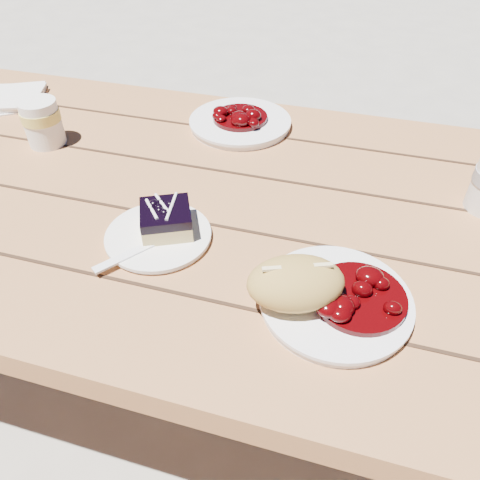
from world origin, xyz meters
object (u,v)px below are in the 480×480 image
(blueberry_cake, at_px, (166,219))
(bread_roll, at_px, (296,283))
(second_plate, at_px, (240,123))
(picnic_table, at_px, (248,266))
(dessert_plate, at_px, (158,236))
(main_plate, at_px, (335,302))
(second_cup, at_px, (43,123))

(blueberry_cake, bearing_deg, bread_roll, -48.72)
(second_plate, bearing_deg, picnic_table, -70.45)
(dessert_plate, height_order, blueberry_cake, blueberry_cake)
(dessert_plate, distance_m, blueberry_cake, 0.03)
(bread_roll, bearing_deg, blueberry_cake, 156.88)
(picnic_table, height_order, bread_roll, bread_roll)
(dessert_plate, bearing_deg, second_plate, 86.93)
(main_plate, relative_size, second_cup, 2.19)
(second_cup, bearing_deg, second_plate, 26.46)
(dessert_plate, relative_size, second_cup, 1.76)
(bread_roll, distance_m, second_cup, 0.66)
(dessert_plate, bearing_deg, picnic_table, 49.94)
(main_plate, xyz_separation_m, second_plate, (-0.27, 0.47, 0.00))
(dessert_plate, distance_m, second_cup, 0.41)
(blueberry_cake, height_order, second_cup, second_cup)
(picnic_table, distance_m, dessert_plate, 0.24)
(dessert_plate, bearing_deg, blueberry_cake, 56.31)
(picnic_table, distance_m, blueberry_cake, 0.25)
(picnic_table, height_order, second_cup, second_cup)
(main_plate, xyz_separation_m, second_cup, (-0.64, 0.28, 0.04))
(picnic_table, relative_size, bread_roll, 15.22)
(bread_roll, xyz_separation_m, second_cup, (-0.59, 0.30, -0.00))
(picnic_table, xyz_separation_m, main_plate, (0.18, -0.20, 0.17))
(picnic_table, height_order, dessert_plate, dessert_plate)
(bread_roll, relative_size, second_plate, 0.60)
(bread_roll, relative_size, second_cup, 1.40)
(picnic_table, relative_size, second_cup, 21.31)
(second_plate, xyz_separation_m, second_cup, (-0.37, -0.18, 0.04))
(picnic_table, relative_size, main_plate, 9.71)
(blueberry_cake, bearing_deg, dessert_plate, -149.28)
(main_plate, distance_m, blueberry_cake, 0.29)
(bread_roll, xyz_separation_m, second_plate, (-0.22, 0.49, -0.04))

